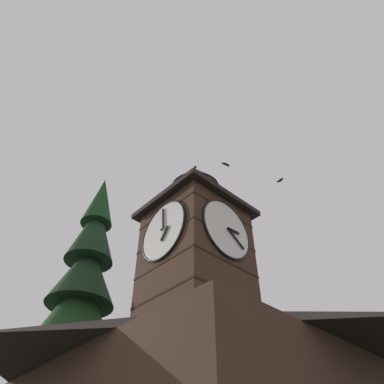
# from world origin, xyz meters

# --- Properties ---
(clock_tower) EXTENTS (4.48, 4.48, 8.82)m
(clock_tower) POSITION_xyz_m (-2.43, -3.59, 10.98)
(clock_tower) COLOR #422B1E
(clock_tower) RESTS_ON building_main
(pine_tree_behind) EXTENTS (5.92, 5.92, 18.46)m
(pine_tree_behind) POSITION_xyz_m (-0.51, -10.20, 7.72)
(pine_tree_behind) COLOR #473323
(pine_tree_behind) RESTS_ON ground_plane
(moon) EXTENTS (1.69, 1.69, 1.69)m
(moon) POSITION_xyz_m (-15.90, -46.56, 16.13)
(moon) COLOR silver
(flying_bird_high) EXTENTS (0.56, 0.28, 0.12)m
(flying_bird_high) POSITION_xyz_m (-5.67, -4.13, 18.94)
(flying_bird_high) COLOR black
(flying_bird_low) EXTENTS (0.22, 0.46, 0.12)m
(flying_bird_low) POSITION_xyz_m (-8.17, -1.92, 17.57)
(flying_bird_low) COLOR black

